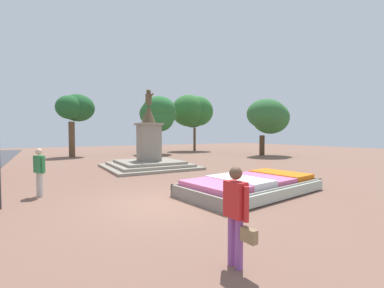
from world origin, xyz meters
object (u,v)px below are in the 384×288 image
object	(u,v)px
flower_planter	(252,185)
pedestrian_with_handbag	(236,211)
statue_monument	(149,155)
pedestrian_near_planter	(39,169)

from	to	relation	value
flower_planter	pedestrian_with_handbag	size ratio (longest dim) A/B	3.42
statue_monument	pedestrian_near_planter	distance (m)	8.18
statue_monument	flower_planter	bearing A→B (deg)	-85.10
statue_monument	pedestrian_with_handbag	xyz separation A→B (m)	(-3.34, -12.70, 0.08)
pedestrian_near_planter	pedestrian_with_handbag	bearing A→B (deg)	-68.77
pedestrian_with_handbag	statue_monument	bearing A→B (deg)	75.28
flower_planter	statue_monument	world-z (taller)	statue_monument
flower_planter	statue_monument	xyz separation A→B (m)	(-0.75, 8.79, 0.60)
flower_planter	statue_monument	distance (m)	8.84
statue_monument	pedestrian_near_planter	size ratio (longest dim) A/B	3.15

